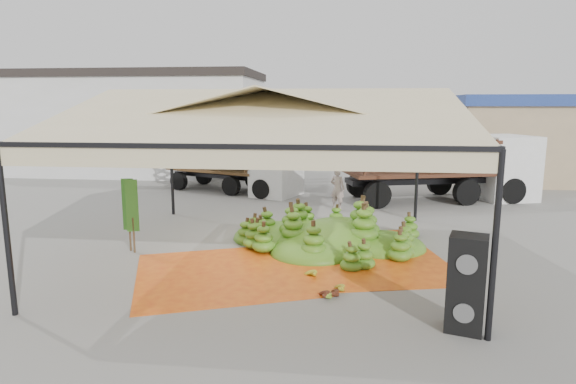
# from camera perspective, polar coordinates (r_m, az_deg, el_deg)

# --- Properties ---
(ground) EXTENTS (90.00, 90.00, 0.00)m
(ground) POSITION_cam_1_polar(r_m,az_deg,el_deg) (12.02, -1.79, -7.36)
(ground) COLOR slate
(ground) RESTS_ON ground
(canopy_tent) EXTENTS (8.10, 8.10, 4.00)m
(canopy_tent) POSITION_cam_1_polar(r_m,az_deg,el_deg) (11.47, -1.88, 8.57)
(canopy_tent) COLOR black
(canopy_tent) RESTS_ON ground
(building_white) EXTENTS (14.30, 6.30, 5.40)m
(building_white) POSITION_cam_1_polar(r_m,az_deg,el_deg) (27.92, -18.31, 7.83)
(building_white) COLOR silver
(building_white) RESTS_ON ground
(building_tan) EXTENTS (6.30, 5.30, 4.10)m
(building_tan) POSITION_cam_1_polar(r_m,az_deg,el_deg) (25.76, 25.57, 5.76)
(building_tan) COLOR tan
(building_tan) RESTS_ON ground
(tarp_left) EXTENTS (4.87, 4.76, 0.01)m
(tarp_left) POSITION_cam_1_polar(r_m,az_deg,el_deg) (10.78, -7.29, -9.52)
(tarp_left) COLOR orange
(tarp_left) RESTS_ON ground
(tarp_right) EXTENTS (5.24, 5.40, 0.01)m
(tarp_right) POSITION_cam_1_polar(r_m,az_deg,el_deg) (11.94, 7.18, -7.53)
(tarp_right) COLOR orange
(tarp_right) RESTS_ON ground
(banana_heap) EXTENTS (6.61, 6.07, 1.15)m
(banana_heap) POSITION_cam_1_polar(r_m,az_deg,el_deg) (12.79, 5.03, -3.64)
(banana_heap) COLOR #347718
(banana_heap) RESTS_ON ground
(hand_yellow_a) EXTENTS (0.52, 0.46, 0.20)m
(hand_yellow_a) POSITION_cam_1_polar(r_m,az_deg,el_deg) (9.73, 5.69, -11.08)
(hand_yellow_a) COLOR gold
(hand_yellow_a) RESTS_ON ground
(hand_yellow_b) EXTENTS (0.61, 0.59, 0.21)m
(hand_yellow_b) POSITION_cam_1_polar(r_m,az_deg,el_deg) (10.42, 2.44, -9.55)
(hand_yellow_b) COLOR gold
(hand_yellow_b) RESTS_ON ground
(hand_red_a) EXTENTS (0.46, 0.39, 0.20)m
(hand_red_a) POSITION_cam_1_polar(r_m,az_deg,el_deg) (9.51, 5.00, -11.60)
(hand_red_a) COLOR #512312
(hand_red_a) RESTS_ON ground
(hand_red_b) EXTENTS (0.54, 0.48, 0.21)m
(hand_red_b) POSITION_cam_1_polar(r_m,az_deg,el_deg) (9.39, 3.83, -11.86)
(hand_red_b) COLOR #552B13
(hand_red_b) RESTS_ON ground
(hand_green) EXTENTS (0.43, 0.36, 0.19)m
(hand_green) POSITION_cam_1_polar(r_m,az_deg,el_deg) (9.41, 4.22, -11.88)
(hand_green) COLOR #60851B
(hand_green) RESTS_ON ground
(hanging_bunches) EXTENTS (1.74, 0.24, 0.20)m
(hanging_bunches) POSITION_cam_1_polar(r_m,az_deg,el_deg) (11.68, -0.47, 5.26)
(hanging_bunches) COLOR #3D7B19
(hanging_bunches) RESTS_ON ground
(speaker_stack) EXTENTS (0.70, 0.66, 1.61)m
(speaker_stack) POSITION_cam_1_polar(r_m,az_deg,el_deg) (8.39, 20.39, -10.14)
(speaker_stack) COLOR black
(speaker_stack) RESTS_ON ground
(banana_leaves) EXTENTS (0.96, 1.36, 3.70)m
(banana_leaves) POSITION_cam_1_polar(r_m,az_deg,el_deg) (12.82, -18.69, -6.78)
(banana_leaves) COLOR #296A1C
(banana_leaves) RESTS_ON ground
(vendor) EXTENTS (0.64, 0.55, 1.48)m
(vendor) POSITION_cam_1_polar(r_m,az_deg,el_deg) (17.01, 5.88, 0.39)
(vendor) COLOR gray
(vendor) RESTS_ON ground
(truck_left) EXTENTS (6.13, 4.01, 2.00)m
(truck_left) POSITION_cam_1_polar(r_m,az_deg,el_deg) (20.50, -5.95, 3.44)
(truck_left) COLOR #4C3619
(truck_left) RESTS_ON ground
(truck_right) EXTENTS (7.61, 4.34, 2.48)m
(truck_right) POSITION_cam_1_polar(r_m,az_deg,el_deg) (19.55, 18.29, 3.53)
(truck_right) COLOR #4F281A
(truck_right) RESTS_ON ground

